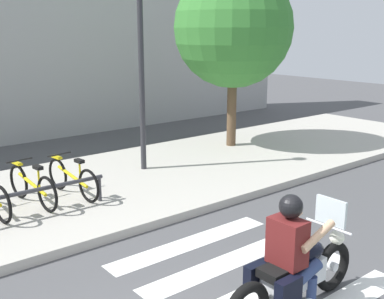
# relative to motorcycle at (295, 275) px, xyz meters

# --- Properties ---
(sidewalk) EXTENTS (24.00, 4.40, 0.15)m
(sidewalk) POSITION_rel_motorcycle_xyz_m (-1.25, 5.10, -0.38)
(sidewalk) COLOR #B7B2A8
(sidewalk) RESTS_ON ground
(crosswalk_stripe_3) EXTENTS (2.80, 0.40, 0.01)m
(crosswalk_stripe_3) POSITION_rel_motorcycle_xyz_m (0.22, 0.54, -0.45)
(crosswalk_stripe_3) COLOR white
(crosswalk_stripe_3) RESTS_ON ground
(crosswalk_stripe_4) EXTENTS (2.80, 0.40, 0.01)m
(crosswalk_stripe_4) POSITION_rel_motorcycle_xyz_m (0.22, 1.34, -0.45)
(crosswalk_stripe_4) COLOR white
(crosswalk_stripe_4) RESTS_ON ground
(crosswalk_stripe_5) EXTENTS (2.80, 0.40, 0.01)m
(crosswalk_stripe_5) POSITION_rel_motorcycle_xyz_m (0.22, 2.14, -0.45)
(crosswalk_stripe_5) COLOR white
(crosswalk_stripe_5) RESTS_ON ground
(motorcycle) EXTENTS (2.13, 0.62, 1.22)m
(motorcycle) POSITION_rel_motorcycle_xyz_m (0.00, 0.00, 0.00)
(motorcycle) COLOR black
(motorcycle) RESTS_ON ground
(rider) EXTENTS (0.63, 0.54, 1.43)m
(rider) POSITION_rel_motorcycle_xyz_m (-0.08, 0.00, 0.37)
(rider) COLOR #591919
(rider) RESTS_ON ground
(bicycle_5) EXTENTS (0.48, 1.62, 0.76)m
(bicycle_5) POSITION_rel_motorcycle_xyz_m (-1.14, 4.82, 0.04)
(bicycle_5) COLOR black
(bicycle_5) RESTS_ON sidewalk
(bicycle_6) EXTENTS (0.48, 1.63, 0.74)m
(bicycle_6) POSITION_rel_motorcycle_xyz_m (-0.39, 4.82, 0.03)
(bicycle_6) COLOR black
(bicycle_6) RESTS_ON sidewalk
(street_lamp) EXTENTS (0.28, 0.28, 4.62)m
(street_lamp) POSITION_rel_motorcycle_xyz_m (1.61, 5.50, 2.32)
(street_lamp) COLOR #2D2D33
(street_lamp) RESTS_ON ground
(tree_near_rack) EXTENTS (3.01, 3.01, 4.67)m
(tree_near_rack) POSITION_rel_motorcycle_xyz_m (4.63, 5.90, 2.70)
(tree_near_rack) COLOR brown
(tree_near_rack) RESTS_ON ground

